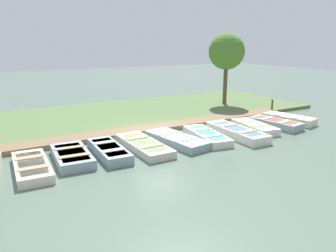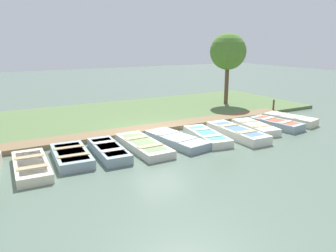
{
  "view_description": "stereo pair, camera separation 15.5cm",
  "coord_description": "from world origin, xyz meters",
  "px_view_note": "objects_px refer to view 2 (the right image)",
  "views": [
    {
      "loc": [
        12.9,
        -6.99,
        4.33
      ],
      "look_at": [
        0.62,
        0.07,
        0.65
      ],
      "focal_mm": 35.0,
      "sensor_mm": 36.0,
      "label": 1
    },
    {
      "loc": [
        12.98,
        -6.85,
        4.33
      ],
      "look_at": [
        0.62,
        0.07,
        0.65
      ],
      "focal_mm": 35.0,
      "sensor_mm": 36.0,
      "label": 2
    }
  ],
  "objects_px": {
    "rowboat_4": "(143,145)",
    "rowboat_8": "(255,127)",
    "rowboat_1": "(31,166)",
    "rowboat_5": "(177,140)",
    "rowboat_7": "(237,132)",
    "mooring_post_far": "(273,106)",
    "rowboat_9": "(276,123)",
    "rowboat_3": "(109,150)",
    "rowboat_2": "(71,156)",
    "park_tree_left": "(228,52)",
    "rowboat_10": "(290,119)",
    "rowboat_6": "(207,136)"
  },
  "relations": [
    {
      "from": "rowboat_4",
      "to": "rowboat_10",
      "type": "bearing_deg",
      "value": 89.97
    },
    {
      "from": "rowboat_10",
      "to": "park_tree_left",
      "type": "bearing_deg",
      "value": 166.66
    },
    {
      "from": "rowboat_5",
      "to": "mooring_post_far",
      "type": "distance_m",
      "value": 8.76
    },
    {
      "from": "rowboat_7",
      "to": "rowboat_10",
      "type": "relative_size",
      "value": 1.21
    },
    {
      "from": "rowboat_3",
      "to": "rowboat_6",
      "type": "bearing_deg",
      "value": 89.95
    },
    {
      "from": "rowboat_3",
      "to": "rowboat_10",
      "type": "distance_m",
      "value": 10.38
    },
    {
      "from": "rowboat_3",
      "to": "rowboat_7",
      "type": "xyz_separation_m",
      "value": [
        0.48,
        6.09,
        0.02
      ]
    },
    {
      "from": "rowboat_6",
      "to": "rowboat_9",
      "type": "distance_m",
      "value": 4.44
    },
    {
      "from": "rowboat_2",
      "to": "rowboat_6",
      "type": "distance_m",
      "value": 6.0
    },
    {
      "from": "rowboat_4",
      "to": "rowboat_10",
      "type": "distance_m",
      "value": 8.88
    },
    {
      "from": "rowboat_4",
      "to": "rowboat_5",
      "type": "relative_size",
      "value": 1.01
    },
    {
      "from": "rowboat_9",
      "to": "rowboat_8",
      "type": "bearing_deg",
      "value": -99.96
    },
    {
      "from": "rowboat_2",
      "to": "rowboat_6",
      "type": "xyz_separation_m",
      "value": [
        0.27,
        6.0,
        -0.01
      ]
    },
    {
      "from": "rowboat_1",
      "to": "rowboat_7",
      "type": "xyz_separation_m",
      "value": [
        0.26,
        8.95,
        0.04
      ]
    },
    {
      "from": "rowboat_9",
      "to": "park_tree_left",
      "type": "relative_size",
      "value": 0.59
    },
    {
      "from": "rowboat_4",
      "to": "rowboat_9",
      "type": "bearing_deg",
      "value": 88.09
    },
    {
      "from": "rowboat_1",
      "to": "rowboat_3",
      "type": "bearing_deg",
      "value": 96.58
    },
    {
      "from": "rowboat_5",
      "to": "rowboat_7",
      "type": "xyz_separation_m",
      "value": [
        0.48,
        2.99,
        0.03
      ]
    },
    {
      "from": "rowboat_4",
      "to": "mooring_post_far",
      "type": "distance_m",
      "value": 10.3
    },
    {
      "from": "park_tree_left",
      "to": "rowboat_4",
      "type": "bearing_deg",
      "value": -57.56
    },
    {
      "from": "rowboat_1",
      "to": "rowboat_10",
      "type": "distance_m",
      "value": 13.25
    },
    {
      "from": "rowboat_3",
      "to": "rowboat_9",
      "type": "xyz_separation_m",
      "value": [
        0.13,
        9.02,
        0.0
      ]
    },
    {
      "from": "mooring_post_far",
      "to": "rowboat_9",
      "type": "bearing_deg",
      "value": -44.25
    },
    {
      "from": "rowboat_3",
      "to": "rowboat_8",
      "type": "height_order",
      "value": "rowboat_3"
    },
    {
      "from": "rowboat_2",
      "to": "mooring_post_far",
      "type": "height_order",
      "value": "mooring_post_far"
    },
    {
      "from": "rowboat_1",
      "to": "rowboat_10",
      "type": "height_order",
      "value": "rowboat_10"
    },
    {
      "from": "rowboat_8",
      "to": "rowboat_4",
      "type": "bearing_deg",
      "value": -83.13
    },
    {
      "from": "rowboat_2",
      "to": "mooring_post_far",
      "type": "bearing_deg",
      "value": 103.67
    },
    {
      "from": "rowboat_9",
      "to": "rowboat_3",
      "type": "bearing_deg",
      "value": -99.65
    },
    {
      "from": "rowboat_1",
      "to": "rowboat_7",
      "type": "height_order",
      "value": "rowboat_7"
    },
    {
      "from": "rowboat_1",
      "to": "park_tree_left",
      "type": "xyz_separation_m",
      "value": [
        -5.89,
        13.25,
        3.47
      ]
    },
    {
      "from": "rowboat_2",
      "to": "rowboat_9",
      "type": "xyz_separation_m",
      "value": [
        0.23,
        10.44,
        0.01
      ]
    },
    {
      "from": "rowboat_2",
      "to": "park_tree_left",
      "type": "bearing_deg",
      "value": 118.7
    },
    {
      "from": "rowboat_9",
      "to": "park_tree_left",
      "type": "xyz_separation_m",
      "value": [
        -5.79,
        1.37,
        3.44
      ]
    },
    {
      "from": "rowboat_2",
      "to": "rowboat_6",
      "type": "height_order",
      "value": "rowboat_2"
    },
    {
      "from": "rowboat_7",
      "to": "rowboat_1",
      "type": "bearing_deg",
      "value": -89.96
    },
    {
      "from": "rowboat_5",
      "to": "mooring_post_far",
      "type": "xyz_separation_m",
      "value": [
        -2.43,
        8.41,
        0.26
      ]
    },
    {
      "from": "rowboat_6",
      "to": "park_tree_left",
      "type": "height_order",
      "value": "park_tree_left"
    },
    {
      "from": "rowboat_4",
      "to": "mooring_post_far",
      "type": "bearing_deg",
      "value": 102.71
    },
    {
      "from": "rowboat_7",
      "to": "rowboat_8",
      "type": "xyz_separation_m",
      "value": [
        -0.38,
        1.5,
        -0.02
      ]
    },
    {
      "from": "rowboat_4",
      "to": "rowboat_8",
      "type": "relative_size",
      "value": 1.21
    },
    {
      "from": "rowboat_4",
      "to": "rowboat_8",
      "type": "height_order",
      "value": "rowboat_8"
    },
    {
      "from": "rowboat_4",
      "to": "park_tree_left",
      "type": "xyz_separation_m",
      "value": [
        -5.65,
        8.89,
        3.47
      ]
    },
    {
      "from": "rowboat_2",
      "to": "rowboat_5",
      "type": "distance_m",
      "value": 4.51
    },
    {
      "from": "rowboat_1",
      "to": "rowboat_5",
      "type": "xyz_separation_m",
      "value": [
        -0.22,
        5.96,
        0.01
      ]
    },
    {
      "from": "rowboat_7",
      "to": "rowboat_9",
      "type": "distance_m",
      "value": 2.96
    },
    {
      "from": "rowboat_3",
      "to": "rowboat_10",
      "type": "bearing_deg",
      "value": 92.88
    },
    {
      "from": "rowboat_3",
      "to": "rowboat_5",
      "type": "height_order",
      "value": "rowboat_3"
    },
    {
      "from": "rowboat_5",
      "to": "rowboat_6",
      "type": "height_order",
      "value": "same"
    },
    {
      "from": "rowboat_6",
      "to": "rowboat_8",
      "type": "bearing_deg",
      "value": 100.15
    }
  ]
}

